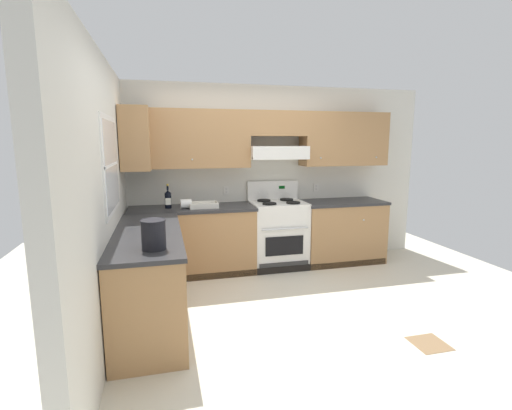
% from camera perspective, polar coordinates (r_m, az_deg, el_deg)
% --- Properties ---
extents(ground_plane, '(7.04, 7.04, 0.00)m').
position_cam_1_polar(ground_plane, '(4.22, 2.18, -15.14)').
color(ground_plane, beige).
extents(floor_accent_tile, '(0.30, 0.30, 0.01)m').
position_cam_1_polar(floor_accent_tile, '(3.85, 24.91, -18.60)').
color(floor_accent_tile, olive).
rests_on(floor_accent_tile, ground_plane).
extents(wall_back, '(4.68, 0.57, 2.55)m').
position_cam_1_polar(wall_back, '(5.41, 1.88, 6.62)').
color(wall_back, silver).
rests_on(wall_back, ground_plane).
extents(wall_left, '(0.47, 4.00, 2.55)m').
position_cam_1_polar(wall_left, '(3.95, -21.45, 2.82)').
color(wall_left, silver).
rests_on(wall_left, ground_plane).
extents(counter_back_run, '(3.60, 0.65, 0.91)m').
position_cam_1_polar(counter_back_run, '(5.25, 0.49, -4.86)').
color(counter_back_run, '#A87A4C').
rests_on(counter_back_run, ground_plane).
extents(counter_left_run, '(0.63, 1.91, 0.91)m').
position_cam_1_polar(counter_left_run, '(3.90, -15.88, -10.46)').
color(counter_left_run, '#A87A4C').
rests_on(counter_left_run, ground_plane).
extents(stove, '(0.76, 0.62, 1.20)m').
position_cam_1_polar(stove, '(5.32, 3.36, -4.36)').
color(stove, white).
rests_on(stove, ground_plane).
extents(wine_bottle, '(0.08, 0.09, 0.32)m').
position_cam_1_polar(wine_bottle, '(4.97, -13.27, 0.92)').
color(wine_bottle, black).
rests_on(wine_bottle, counter_back_run).
extents(bowl, '(0.37, 0.24, 0.07)m').
position_cam_1_polar(bowl, '(4.96, -8.00, -0.12)').
color(bowl, white).
rests_on(bowl, counter_back_run).
extents(bucket, '(0.21, 0.21, 0.25)m').
position_cam_1_polar(bucket, '(3.11, -15.36, -4.26)').
color(bucket, black).
rests_on(bucket, counter_left_run).
extents(paper_towel_roll, '(0.14, 0.12, 0.12)m').
position_cam_1_polar(paper_towel_roll, '(4.92, -10.63, 0.18)').
color(paper_towel_roll, white).
rests_on(paper_towel_roll, counter_back_run).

